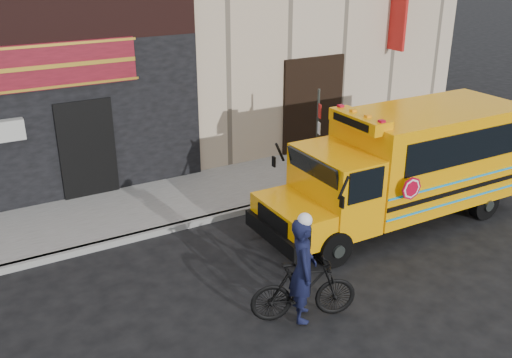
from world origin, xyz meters
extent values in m
plane|color=black|center=(0.00, 0.00, 0.00)|extent=(120.00, 120.00, 0.00)
cube|color=gray|center=(0.00, 2.60, 0.07)|extent=(40.00, 0.20, 0.15)
cube|color=slate|center=(0.00, 4.10, 0.07)|extent=(40.00, 3.00, 0.15)
cube|color=black|center=(-5.00, 5.55, 2.15)|extent=(10.00, 0.30, 4.00)
cube|color=black|center=(-3.20, 5.40, 1.40)|extent=(1.30, 0.10, 2.50)
cube|color=#B61814|center=(7.00, 5.15, 4.35)|extent=(0.10, 0.70, 2.40)
cylinder|color=black|center=(0.34, -0.58, 0.40)|extent=(0.80, 0.29, 0.80)
cylinder|color=black|center=(0.36, 1.32, 0.40)|extent=(0.80, 0.29, 0.80)
cylinder|color=black|center=(4.94, -0.62, 0.40)|extent=(0.80, 0.29, 0.80)
cylinder|color=black|center=(4.96, 1.28, 0.40)|extent=(0.80, 0.29, 0.80)
cube|color=#EF9904|center=(-0.10, 0.37, 0.80)|extent=(1.01, 2.01, 0.70)
cube|color=black|center=(-0.65, 0.37, 0.55)|extent=(0.14, 2.05, 0.35)
cube|color=#EF9904|center=(1.00, 0.36, 1.30)|extent=(1.22, 2.11, 1.70)
cube|color=black|center=(0.43, 0.37, 1.70)|extent=(0.07, 1.80, 0.90)
cube|color=#EF9904|center=(3.85, 0.34, 1.62)|extent=(4.52, 2.23, 2.25)
cube|color=black|center=(6.13, 0.32, 0.55)|extent=(0.14, 2.20, 0.30)
cube|color=black|center=(3.94, -0.77, 2.10)|extent=(3.90, 0.07, 0.75)
cube|color=#EF9904|center=(1.60, 0.36, 2.78)|extent=(0.51, 1.60, 0.28)
cylinder|color=#AB0623|center=(2.04, -0.95, 1.55)|extent=(0.52, 0.03, 0.52)
cylinder|color=#373D3A|center=(2.16, 2.66, 1.47)|extent=(0.06, 0.06, 2.94)
cube|color=#B61814|center=(2.13, 2.58, 2.39)|extent=(0.09, 0.25, 0.37)
cube|color=white|center=(2.13, 2.58, 1.93)|extent=(0.09, 0.25, 0.32)
imported|color=black|center=(-1.27, -1.80, 0.59)|extent=(2.02, 1.19, 1.17)
imported|color=black|center=(-1.32, -1.82, 0.99)|extent=(0.76, 0.86, 1.98)
camera|label=1|loc=(-6.36, -8.93, 6.34)|focal=40.00mm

